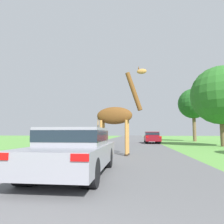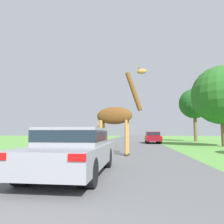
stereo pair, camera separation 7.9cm
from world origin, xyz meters
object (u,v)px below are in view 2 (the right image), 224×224
Objects in this scene: car_queue_left at (153,137)px; tree_right_cluster at (194,104)px; giraffe_near_road at (117,115)px; car_lead_maroon at (73,149)px; car_far_ahead at (96,138)px; tree_left_edge at (222,95)px; car_queue_right at (92,139)px.

tree_right_cluster reaches higher than car_queue_left.
giraffe_near_road is 0.66× the size of tree_right_cluster.
car_queue_left is (3.09, 13.29, -1.52)m from giraffe_near_road.
car_far_ahead is (-2.12, 14.21, -0.03)m from car_lead_maroon.
giraffe_near_road is 5.60m from car_lead_maroon.
car_far_ahead is 0.53× the size of tree_left_edge.
car_lead_maroon is 19.03m from car_queue_left.
tree_left_edge is (12.09, -0.71, 4.03)m from car_far_ahead.
car_lead_maroon is 26.78m from tree_right_cluster.
car_far_ahead is (-2.95, 8.87, -1.53)m from giraffe_near_road.
tree_left_edge reaches higher than car_queue_right.
car_queue_left is 0.57× the size of tree_right_cluster.
tree_left_edge is at bearing -3.37° from car_far_ahead.
car_lead_maroon is 9.56m from car_queue_right.
giraffe_near_road is at bearing -138.23° from tree_left_edge.
car_queue_right is 10.66m from car_queue_left.
car_lead_maroon is (-0.83, -5.33, -1.50)m from giraffe_near_road.
car_far_ahead is at bearing 97.44° from car_queue_right.
car_lead_maroon reaches higher than car_far_ahead.
car_queue_left is at bearing 173.62° from giraffe_near_road.
tree_left_edge reaches higher than car_queue_left.
tree_right_cluster reaches higher than giraffe_near_road.
car_lead_maroon is 1.05× the size of car_queue_right.
giraffe_near_road is 0.67× the size of tree_left_edge.
car_lead_maroon is 17.25m from tree_left_edge.
car_lead_maroon is 1.16× the size of car_far_ahead.
car_lead_maroon is at bearing -80.99° from car_queue_right.
car_far_ahead is (-6.04, -4.41, -0.01)m from car_queue_left.
giraffe_near_road is at bearing -60.44° from car_queue_right.
car_queue_left is 1.11× the size of car_far_ahead.
giraffe_near_road is 13.73m from car_queue_left.
tree_left_edge is 0.98× the size of tree_right_cluster.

